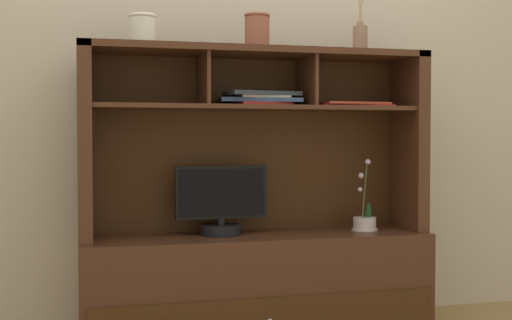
% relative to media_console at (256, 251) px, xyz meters
% --- Properties ---
extents(back_wall, '(6.00, 0.02, 2.80)m').
position_rel_media_console_xyz_m(back_wall, '(0.00, 0.25, 1.01)').
color(back_wall, beige).
rests_on(back_wall, ground).
extents(media_console, '(1.60, 0.48, 1.32)m').
position_rel_media_console_xyz_m(media_console, '(0.00, 0.00, 0.00)').
color(media_console, '#482717').
rests_on(media_console, ground).
extents(tv_monitor, '(0.42, 0.19, 0.32)m').
position_rel_media_console_xyz_m(tv_monitor, '(-0.16, -0.00, 0.22)').
color(tv_monitor, black).
rests_on(tv_monitor, media_console).
extents(potted_orchid, '(0.13, 0.13, 0.34)m').
position_rel_media_console_xyz_m(potted_orchid, '(0.54, -0.02, 0.13)').
color(potted_orchid, silver).
rests_on(potted_orchid, media_console).
extents(magazine_stack_left, '(0.36, 0.23, 0.02)m').
position_rel_media_console_xyz_m(magazine_stack_left, '(0.47, -0.03, 0.68)').
color(magazine_stack_left, maroon).
rests_on(magazine_stack_left, media_console).
extents(magazine_stack_centre, '(0.39, 0.23, 0.06)m').
position_rel_media_console_xyz_m(magazine_stack_centre, '(0.03, -0.00, 0.71)').
color(magazine_stack_centre, '#A42727').
rests_on(magazine_stack_centre, media_console).
extents(diffuser_bottle, '(0.07, 0.07, 0.27)m').
position_rel_media_console_xyz_m(diffuser_bottle, '(0.52, 0.00, 1.00)').
color(diffuser_bottle, '#8D6A52').
rests_on(diffuser_bottle, media_console).
extents(ceramic_vase, '(0.12, 0.12, 0.16)m').
position_rel_media_console_xyz_m(ceramic_vase, '(0.00, -0.03, 1.02)').
color(ceramic_vase, brown).
rests_on(ceramic_vase, media_console).
extents(accent_vase, '(0.12, 0.12, 0.13)m').
position_rel_media_console_xyz_m(accent_vase, '(-0.52, -0.04, 1.00)').
color(accent_vase, silver).
rests_on(accent_vase, media_console).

